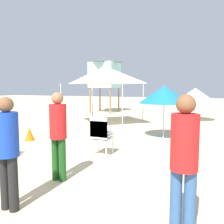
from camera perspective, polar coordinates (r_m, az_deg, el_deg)
stacked_plastic_chairs at (r=6.25m, az=-2.73°, el=-5.01°), size 0.48×0.48×1.02m
lifeguard_near_left at (r=4.62m, az=-12.79°, el=-4.32°), size 0.32×0.32×1.69m
lifeguard_near_center at (r=2.92m, az=16.92°, el=-10.23°), size 0.32×0.32×1.71m
lifeguard_near_right at (r=3.73m, az=-23.78°, el=-7.52°), size 0.32×0.32×1.65m
popup_canopy at (r=11.61m, az=-1.76°, el=8.85°), size 3.05×3.05×2.81m
lifeguard_tower at (r=17.33m, az=-1.77°, el=9.56°), size 1.98×1.98×4.02m
beach_umbrella_left at (r=8.51m, az=12.42°, el=4.13°), size 1.78×1.78×1.86m
beach_umbrella_far at (r=13.65m, az=19.34°, el=3.87°), size 2.16×2.16×1.77m
traffic_cone_near at (r=8.54m, az=-19.17°, el=-4.94°), size 0.32×0.32×0.46m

